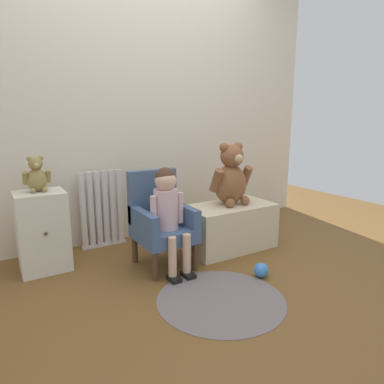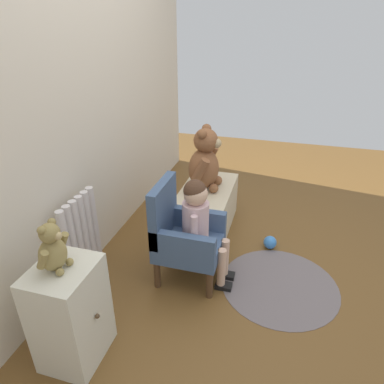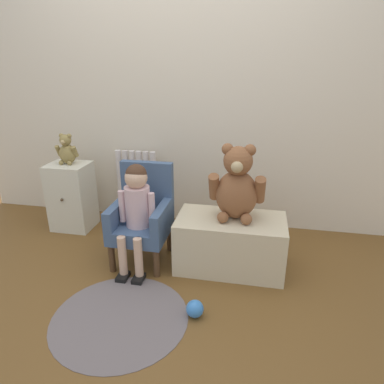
{
  "view_description": "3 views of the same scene",
  "coord_description": "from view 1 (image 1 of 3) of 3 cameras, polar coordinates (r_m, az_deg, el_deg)",
  "views": [
    {
      "loc": [
        -1.19,
        -1.6,
        1.07
      ],
      "look_at": [
        0.12,
        0.54,
        0.52
      ],
      "focal_mm": 32.0,
      "sensor_mm": 36.0,
      "label": 1
    },
    {
      "loc": [
        -1.92,
        -0.02,
        1.6
      ],
      "look_at": [
        0.14,
        0.57,
        0.51
      ],
      "focal_mm": 32.0,
      "sensor_mm": 36.0,
      "label": 2
    },
    {
      "loc": [
        0.63,
        -1.54,
        1.36
      ],
      "look_at": [
        0.22,
        0.56,
        0.54
      ],
      "focal_mm": 32.0,
      "sensor_mm": 36.0,
      "label": 3
    }
  ],
  "objects": [
    {
      "name": "ground_plane",
      "position": [
        2.27,
        4.77,
        -15.92
      ],
      "size": [
        6.0,
        6.0,
        0.0
      ],
      "primitive_type": "plane",
      "color": "brown"
    },
    {
      "name": "back_wall",
      "position": [
        3.11,
        -9.19,
        14.56
      ],
      "size": [
        3.8,
        0.05,
        2.4
      ],
      "primitive_type": "cube",
      "color": "beige",
      "rests_on": "ground_plane"
    },
    {
      "name": "radiator",
      "position": [
        2.96,
        -14.75,
        -2.8
      ],
      "size": [
        0.37,
        0.05,
        0.64
      ],
      "color": "silver",
      "rests_on": "ground_plane"
    },
    {
      "name": "small_dresser",
      "position": [
        2.65,
        -23.62,
        -6.03
      ],
      "size": [
        0.33,
        0.31,
        0.57
      ],
      "color": "beige",
      "rests_on": "ground_plane"
    },
    {
      "name": "child_armchair",
      "position": [
        2.51,
        -5.24,
        -4.74
      ],
      "size": [
        0.38,
        0.42,
        0.69
      ],
      "color": "#40577A",
      "rests_on": "ground_plane"
    },
    {
      "name": "child_figure",
      "position": [
        2.38,
        -4.11,
        -2.09
      ],
      "size": [
        0.25,
        0.35,
        0.74
      ],
      "color": "beige",
      "rests_on": "ground_plane"
    },
    {
      "name": "low_bench",
      "position": [
        2.87,
        6.26,
        -5.74
      ],
      "size": [
        0.73,
        0.4,
        0.37
      ],
      "primitive_type": "cube",
      "color": "beige",
      "rests_on": "ground_plane"
    },
    {
      "name": "large_teddy_bear",
      "position": [
        2.81,
        6.51,
        2.44
      ],
      "size": [
        0.37,
        0.26,
        0.51
      ],
      "color": "brown",
      "rests_on": "low_bench"
    },
    {
      "name": "small_teddy_bear",
      "position": [
        2.58,
        -24.46,
        2.45
      ],
      "size": [
        0.18,
        0.13,
        0.25
      ],
      "color": "olive",
      "rests_on": "small_dresser"
    },
    {
      "name": "floor_rug",
      "position": [
        2.16,
        4.81,
        -17.38
      ],
      "size": [
        0.77,
        0.77,
        0.01
      ],
      "primitive_type": "cylinder",
      "color": "slate",
      "rests_on": "ground_plane"
    },
    {
      "name": "toy_ball",
      "position": [
        2.44,
        11.51,
        -12.67
      ],
      "size": [
        0.1,
        0.1,
        0.1
      ],
      "primitive_type": "sphere",
      "color": "#3A7DCD",
      "rests_on": "ground_plane"
    }
  ]
}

